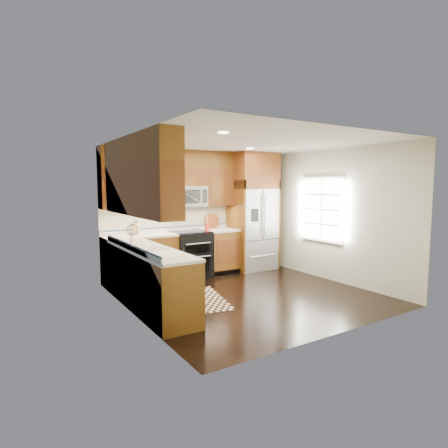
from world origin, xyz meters
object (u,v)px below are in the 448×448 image
rug (198,300)px  utensil_crock (207,225)px  refrigerator (253,211)px  knife_block (136,229)px  range (191,254)px

rug → utensil_crock: 2.15m
refrigerator → knife_block: (-2.61, 0.29, -0.26)m
rug → knife_block: (-0.44, 1.71, 1.04)m
refrigerator → knife_block: 2.64m
refrigerator → rug: refrigerator is taller
refrigerator → utensil_crock: (-1.11, 0.13, -0.26)m
rug → utensil_crock: utensil_crock is taller
range → rug: 1.66m
range → utensil_crock: 0.73m
refrigerator → rug: (-2.17, -1.43, -1.30)m
range → rug: (-0.62, -1.46, -0.46)m
range → knife_block: knife_block is taller
knife_block → utensil_crock: utensil_crock is taller
range → refrigerator: 1.76m
range → utensil_crock: (0.44, 0.09, 0.57)m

